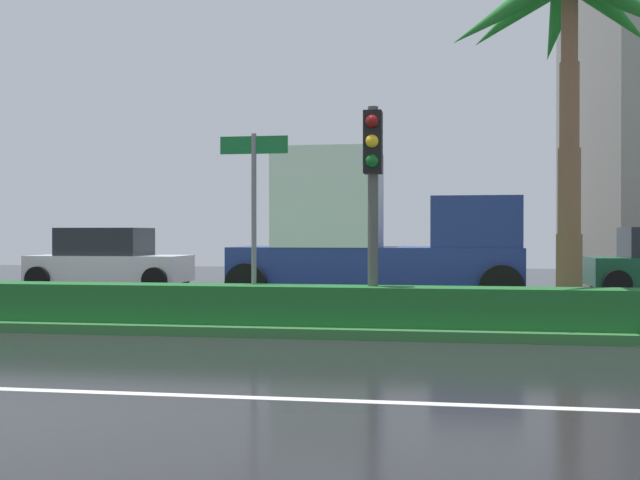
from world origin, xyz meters
TOP-DOWN VIEW (x-y plane):
  - ground_plane at (0.00, 9.00)m, footprint 90.00×42.00m
  - near_lane_divider_stripe at (0.00, 2.00)m, footprint 81.00×0.14m
  - median_strip at (0.00, 8.00)m, footprint 85.50×4.00m
  - median_hedge at (0.00, 6.60)m, footprint 76.50×0.70m
  - palm_tree_centre_left at (5.90, 7.91)m, footprint 4.03×4.17m
  - traffic_signal_median_right at (2.81, 6.66)m, footprint 0.28×0.43m
  - street_name_sign at (0.90, 6.80)m, footprint 1.10×0.08m
  - car_in_traffic_second at (-5.26, 14.87)m, footprint 4.30×2.02m
  - box_truck_lead at (2.30, 12.21)m, footprint 6.40×2.64m

SIDE VIEW (x-z plane):
  - ground_plane at x=0.00m, z-range -0.10..0.00m
  - near_lane_divider_stripe at x=0.00m, z-range 0.00..0.01m
  - median_strip at x=0.00m, z-range 0.00..0.15m
  - median_hedge at x=0.00m, z-range 0.15..0.75m
  - car_in_traffic_second at x=-5.26m, z-range -0.03..1.69m
  - box_truck_lead at x=2.30m, z-range -0.18..3.28m
  - street_name_sign at x=0.90m, z-range 0.58..3.58m
  - traffic_signal_median_right at x=2.81m, z-range 0.78..4.14m
  - palm_tree_centre_left at x=5.90m, z-range 2.06..8.22m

